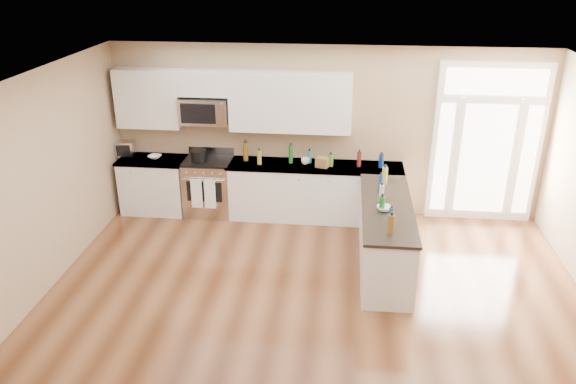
{
  "coord_description": "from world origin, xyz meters",
  "views": [
    {
      "loc": [
        0.31,
        -4.8,
        4.14
      ],
      "look_at": [
        -0.41,
        2.0,
        1.18
      ],
      "focal_mm": 35.0,
      "sensor_mm": 36.0,
      "label": 1
    }
  ],
  "objects": [
    {
      "name": "toaster_oven",
      "position": [
        -3.35,
        3.8,
        1.06
      ],
      "size": [
        0.31,
        0.25,
        0.25
      ],
      "primitive_type": "cube",
      "rotation": [
        0.0,
        0.0,
        0.09
      ],
      "color": "silver",
      "rests_on": "back_cabinet_left"
    },
    {
      "name": "back_cabinet_left",
      "position": [
        -2.87,
        3.69,
        0.44
      ],
      "size": [
        1.1,
        0.66,
        0.94
      ],
      "color": "silver",
      "rests_on": "ground"
    },
    {
      "name": "counter_bottles",
      "position": [
        0.2,
        3.07,
        1.06
      ],
      "size": [
        2.31,
        2.46,
        0.3
      ],
      "color": "#19591E",
      "rests_on": "back_cabinet_right"
    },
    {
      "name": "kitchen_range",
      "position": [
        -1.93,
        3.69,
        0.48
      ],
      "size": [
        0.77,
        0.69,
        1.08
      ],
      "color": "silver",
      "rests_on": "ground"
    },
    {
      "name": "bowl_left",
      "position": [
        -2.83,
        3.71,
        0.97
      ],
      "size": [
        0.25,
        0.25,
        0.05
      ],
      "primitive_type": "imported",
      "rotation": [
        0.0,
        0.0,
        -0.22
      ],
      "color": "white",
      "rests_on": "back_cabinet_left"
    },
    {
      "name": "stockpot",
      "position": [
        -2.05,
        3.64,
        1.05
      ],
      "size": [
        0.32,
        0.32,
        0.2
      ],
      "primitive_type": "cylinder",
      "rotation": [
        0.0,
        0.0,
        -0.26
      ],
      "color": "black",
      "rests_on": "kitchen_range"
    },
    {
      "name": "back_cabinet_right",
      "position": [
        -0.16,
        3.69,
        0.44
      ],
      "size": [
        2.85,
        0.66,
        0.94
      ],
      "color": "silver",
      "rests_on": "ground"
    },
    {
      "name": "upper_cabinet_left",
      "position": [
        -2.88,
        3.83,
        1.93
      ],
      "size": [
        1.04,
        0.33,
        0.95
      ],
      "primitive_type": "cube",
      "color": "silver",
      "rests_on": "room_shell"
    },
    {
      "name": "bowl_peninsula",
      "position": [
        0.88,
        2.07,
        0.97
      ],
      "size": [
        0.23,
        0.23,
        0.06
      ],
      "primitive_type": "imported",
      "rotation": [
        0.0,
        0.0,
        0.16
      ],
      "color": "white",
      "rests_on": "peninsula_cabinet"
    },
    {
      "name": "microwave",
      "position": [
        -1.95,
        3.8,
        1.76
      ],
      "size": [
        0.78,
        0.41,
        0.42
      ],
      "color": "silver",
      "rests_on": "room_shell"
    },
    {
      "name": "peninsula_cabinet",
      "position": [
        0.93,
        2.24,
        0.43
      ],
      "size": [
        0.69,
        2.32,
        0.94
      ],
      "color": "silver",
      "rests_on": "ground"
    },
    {
      "name": "entry_door",
      "position": [
        2.55,
        3.95,
        1.3
      ],
      "size": [
        1.7,
        0.1,
        2.6
      ],
      "color": "white",
      "rests_on": "ground"
    },
    {
      "name": "ground",
      "position": [
        0.0,
        0.0,
        0.0
      ],
      "size": [
        8.0,
        8.0,
        0.0
      ],
      "primitive_type": "plane",
      "color": "#502B16"
    },
    {
      "name": "cardboard_box",
      "position": [
        -0.03,
        3.6,
        1.02
      ],
      "size": [
        0.23,
        0.19,
        0.16
      ],
      "primitive_type": "cube",
      "rotation": [
        0.0,
        0.0,
        -0.3
      ],
      "color": "brown",
      "rests_on": "back_cabinet_right"
    },
    {
      "name": "upper_cabinet_right",
      "position": [
        -0.57,
        3.83,
        1.93
      ],
      "size": [
        1.94,
        0.33,
        0.95
      ],
      "primitive_type": "cube",
      "color": "silver",
      "rests_on": "room_shell"
    },
    {
      "name": "cup_counter",
      "position": [
        -0.31,
        3.7,
        0.99
      ],
      "size": [
        0.17,
        0.17,
        0.1
      ],
      "primitive_type": "imported",
      "rotation": [
        0.0,
        0.0,
        0.4
      ],
      "color": "white",
      "rests_on": "back_cabinet_right"
    },
    {
      "name": "upper_cabinet_short",
      "position": [
        -1.95,
        3.83,
        2.2
      ],
      "size": [
        0.82,
        0.33,
        0.4
      ],
      "primitive_type": "cube",
      "color": "silver",
      "rests_on": "room_shell"
    },
    {
      "name": "room_shell",
      "position": [
        0.0,
        0.0,
        1.71
      ],
      "size": [
        8.0,
        8.0,
        8.0
      ],
      "color": "tan",
      "rests_on": "ground"
    }
  ]
}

